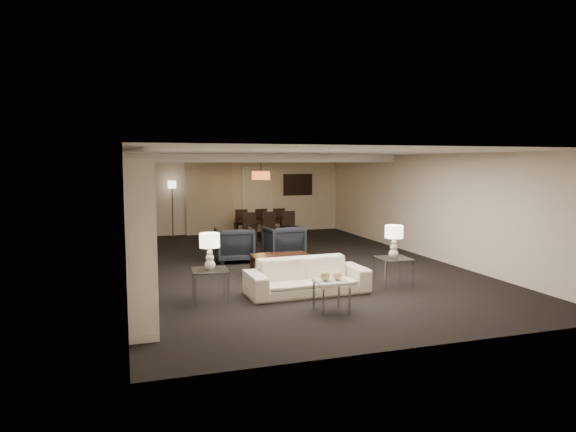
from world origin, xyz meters
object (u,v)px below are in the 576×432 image
at_px(table_lamp_left, 210,251).
at_px(chair_fr, 277,221).
at_px(television, 139,235).
at_px(chair_nl, 250,228).
at_px(side_table_right, 393,272).
at_px(dining_table, 265,229).
at_px(armchair_right, 284,242).
at_px(chair_nm, 270,227).
at_px(marble_table, 331,296).
at_px(chair_fl, 240,223).
at_px(armchair_left, 234,245).
at_px(floor_lamp, 173,209).
at_px(sofa, 307,276).
at_px(chair_nr, 290,226).
at_px(floor_speaker, 144,263).
at_px(vase_blue, 141,248).
at_px(vase_amber, 138,207).
at_px(chair_fm, 259,222).
at_px(coffee_table, 280,265).
at_px(table_lamp_right, 394,242).
at_px(side_table_left, 210,286).

xyz_separation_m(table_lamp_left, chair_fr, (3.31, 7.21, -0.42)).
distance_m(television, chair_nl, 6.10).
distance_m(side_table_right, dining_table, 6.60).
bearing_deg(armchair_right, chair_nm, -102.28).
relative_size(marble_table, chair_fl, 0.57).
relative_size(armchair_left, chair_fr, 1.01).
xyz_separation_m(dining_table, floor_lamp, (-2.60, 1.25, 0.58)).
bearing_deg(chair_fr, sofa, 76.89).
relative_size(armchair_right, marble_table, 1.79).
bearing_deg(table_lamp_left, chair_nm, 65.33).
height_order(chair_nr, chair_fr, same).
bearing_deg(chair_nr, chair_nl, -176.33).
height_order(floor_speaker, chair_nl, floor_speaker).
xyz_separation_m(vase_blue, chair_nl, (3.24, 7.12, -0.72)).
bearing_deg(vase_amber, armchair_left, 59.92).
xyz_separation_m(chair_nl, chair_fr, (1.20, 1.30, 0.00)).
bearing_deg(armchair_left, chair_nr, -126.53).
bearing_deg(vase_amber, marble_table, -11.31).
relative_size(floor_speaker, chair_nr, 1.22).
relative_size(television, chair_fr, 1.25).
bearing_deg(dining_table, television, -126.62).
bearing_deg(chair_fm, table_lamp_left, 61.72).
height_order(coffee_table, vase_amber, vase_amber).
relative_size(table_lamp_left, chair_nm, 0.70).
height_order(sofa, chair_fm, chair_fm).
height_order(television, chair_nr, television).
bearing_deg(table_lamp_left, chair_nl, 70.31).
relative_size(sofa, chair_fr, 2.47).
relative_size(table_lamp_right, floor_speaker, 0.57).
xyz_separation_m(side_table_right, floor_lamp, (-3.29, 7.81, 0.59)).
xyz_separation_m(armchair_left, table_lamp_left, (-1.10, -3.30, 0.45)).
height_order(chair_fr, floor_lamp, floor_lamp).
xyz_separation_m(chair_nl, chair_fl, (0.00, 1.30, 0.00)).
bearing_deg(chair_fm, armchair_left, 59.91).
height_order(table_lamp_right, floor_lamp, floor_lamp).
distance_m(sofa, vase_amber, 3.17).
height_order(side_table_right, chair_fm, chair_fm).
relative_size(vase_amber, chair_fr, 0.20).
xyz_separation_m(side_table_right, vase_blue, (-4.52, -1.21, 0.88)).
distance_m(table_lamp_right, floor_speaker, 4.54).
distance_m(chair_nr, floor_lamp, 3.75).
bearing_deg(chair_nm, television, -125.30).
relative_size(marble_table, floor_lamp, 0.28).
bearing_deg(table_lamp_left, vase_amber, -154.46).
bearing_deg(side_table_right, dining_table, 95.96).
xyz_separation_m(side_table_left, television, (-1.09, 0.76, 0.79)).
distance_m(side_table_right, chair_fr, 7.21).
bearing_deg(dining_table, coffee_table, -104.90).
xyz_separation_m(sofa, chair_nr, (1.61, 5.91, 0.12)).
bearing_deg(table_lamp_right, vase_blue, -165.01).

